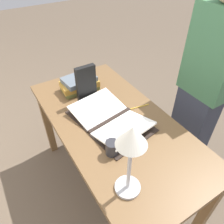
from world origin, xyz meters
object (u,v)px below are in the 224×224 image
at_px(reading_lamp, 131,146).
at_px(pencil, 138,107).
at_px(book_stack_tall, 79,84).
at_px(book_standing_upright, 86,84).
at_px(person_reader, 203,89).
at_px(open_book, 110,119).
at_px(coffee_mug, 112,148).

xyz_separation_m(reading_lamp, pencil, (0.48, -0.42, -0.32)).
bearing_deg(book_stack_tall, book_standing_upright, 175.91).
bearing_deg(person_reader, pencil, -103.77).
distance_m(open_book, person_reader, 0.77).
xyz_separation_m(open_book, pencil, (0.02, -0.24, -0.02)).
bearing_deg(coffee_mug, book_standing_upright, -11.71).
relative_size(coffee_mug, pencil, 0.60).
distance_m(open_book, coffee_mug, 0.27).
height_order(book_standing_upright, coffee_mug, book_standing_upright).
height_order(reading_lamp, person_reader, person_reader).
bearing_deg(coffee_mug, reading_lamp, 167.61).
relative_size(book_stack_tall, reading_lamp, 0.69).
bearing_deg(open_book, book_standing_upright, -5.00).
bearing_deg(open_book, pencil, -94.71).
xyz_separation_m(open_book, person_reader, (-0.11, -0.76, 0.03)).
height_order(reading_lamp, pencil, reading_lamp).
relative_size(open_book, book_stack_tall, 2.03).
relative_size(open_book, pencil, 3.40).
xyz_separation_m(open_book, book_stack_tall, (0.44, 0.01, 0.04)).
height_order(book_standing_upright, person_reader, person_reader).
relative_size(book_stack_tall, book_standing_upright, 1.05).
height_order(book_stack_tall, person_reader, person_reader).
bearing_deg(open_book, person_reader, -107.31).
height_order(open_book, person_reader, person_reader).
xyz_separation_m(open_book, reading_lamp, (-0.46, 0.18, 0.30)).
xyz_separation_m(book_standing_upright, reading_lamp, (-0.75, 0.16, 0.18)).
xyz_separation_m(book_stack_tall, coffee_mug, (-0.67, 0.12, -0.01)).
distance_m(book_standing_upright, coffee_mug, 0.54).
xyz_separation_m(open_book, coffee_mug, (-0.23, 0.13, 0.02)).
height_order(open_book, book_stack_tall, book_stack_tall).
relative_size(book_standing_upright, person_reader, 0.17).
xyz_separation_m(book_standing_upright, person_reader, (-0.40, -0.78, -0.09)).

